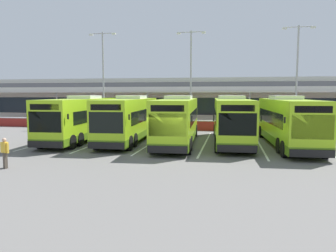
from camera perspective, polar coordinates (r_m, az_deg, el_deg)
The scene contains 18 objects.
ground_plane at distance 20.46m, azimuth -0.54°, elevation -5.31°, with size 200.00×200.00×0.00m, color #605E5B.
terminal_building at distance 46.76m, azimuth 6.12°, elevation 4.61°, with size 70.00×13.00×6.00m.
red_barrier_wall at distance 34.57m, azimuth 4.30°, elevation 0.14°, with size 60.00×0.40×1.10m.
coach_bus_leftmost at distance 28.30m, azimuth -15.16°, elevation 1.22°, with size 3.49×12.28×3.78m.
coach_bus_left_centre at distance 27.05m, azimuth -6.89°, elevation 1.17°, with size 3.49×12.28×3.78m.
coach_bus_centre at distance 25.40m, azimuth 1.72°, elevation 0.92°, with size 3.49×12.28×3.78m.
coach_bus_right_centre at distance 26.16m, azimuth 11.18°, elevation 0.95°, with size 3.49×12.28×3.78m.
coach_bus_rightmost at distance 25.70m, azimuth 20.45°, elevation 0.61°, with size 3.49×12.28×3.78m.
bay_stripe_far_west at distance 29.76m, azimuth -18.31°, elevation -2.11°, with size 0.14×13.00×0.01m, color silver.
bay_stripe_west at distance 27.95m, azimuth -10.78°, elevation -2.42°, with size 0.14×13.00×0.01m, color silver.
bay_stripe_mid_west at distance 26.68m, azimuth -2.37°, elevation -2.71°, with size 0.14×13.00×0.01m, color silver.
bay_stripe_centre at distance 26.04m, azimuth 6.67°, elevation -2.95°, with size 0.14×13.00×0.01m, color silver.
bay_stripe_mid_east at distance 26.07m, azimuth 15.93°, elevation -3.13°, with size 0.14×13.00×0.01m, color silver.
bay_stripe_east at distance 26.76m, azimuth 24.94°, elevation -3.22°, with size 0.14×13.00×0.01m, color silver.
pedestrian_in_dark_coat at distance 19.02m, azimuth -26.99°, elevation -4.12°, with size 0.54×0.36×1.62m.
lamp_post_west at distance 38.67m, azimuth -11.42°, elevation 9.15°, with size 3.24×0.28×11.00m.
lamp_post_centre at distance 37.17m, azimuth 4.09°, elevation 9.39°, with size 3.24×0.28×11.00m.
lamp_post_east at distance 36.87m, azimuth 21.94°, elevation 9.02°, with size 3.24×0.28×11.00m.
Camera 1 is at (4.04, -19.67, 3.93)m, focal length 34.33 mm.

